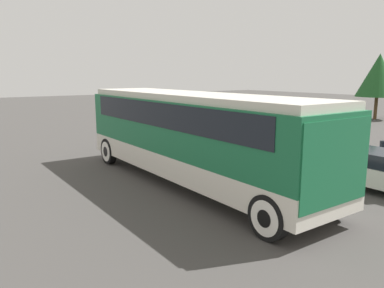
# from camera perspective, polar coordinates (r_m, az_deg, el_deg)

# --- Properties ---
(ground_plane) EXTENTS (120.00, 120.00, 0.00)m
(ground_plane) POSITION_cam_1_polar(r_m,az_deg,el_deg) (13.33, 0.00, -6.08)
(ground_plane) COLOR #423F3D
(tour_bus) EXTENTS (11.31, 2.68, 3.19)m
(tour_bus) POSITION_cam_1_polar(r_m,az_deg,el_deg) (12.84, 0.25, 2.11)
(tour_bus) COLOR silver
(tour_bus) RESTS_ON ground_plane
(parked_car_near) EXTENTS (4.52, 1.98, 1.48)m
(parked_car_near) POSITION_cam_1_polar(r_m,az_deg,el_deg) (21.06, 11.64, 1.89)
(parked_car_near) COLOR #2D5638
(parked_car_near) RESTS_ON ground_plane
(parked_car_mid) EXTENTS (4.64, 1.81, 1.30)m
(parked_car_mid) POSITION_cam_1_polar(r_m,az_deg,el_deg) (14.05, 26.40, -3.54)
(parked_car_mid) COLOR silver
(parked_car_mid) RESTS_ON ground_plane
(tree_center) EXTENTS (3.59, 3.59, 5.59)m
(tree_center) POSITION_cam_1_polar(r_m,az_deg,el_deg) (36.21, 26.55, 9.34)
(tree_center) COLOR brown
(tree_center) RESTS_ON ground_plane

